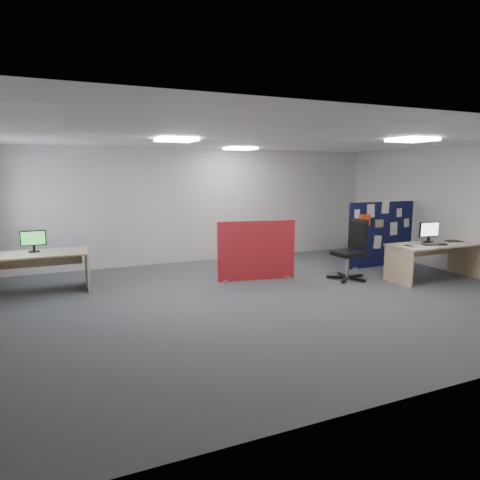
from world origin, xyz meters
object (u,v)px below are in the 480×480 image
object	(u,v)px
monitor_main	(429,231)
red_divider	(257,251)
monitor_second	(33,240)
second_desk	(39,262)
office_chair	(353,246)
navy_divider	(380,234)
main_desk	(431,252)

from	to	relation	value
monitor_main	red_divider	xyz separation A→B (m)	(-3.32, 1.22, -0.38)
monitor_second	monitor_main	bearing A→B (deg)	-17.73
second_desk	office_chair	bearing A→B (deg)	-14.22
monitor_main	red_divider	size ratio (longest dim) A/B	0.30
navy_divider	office_chair	size ratio (longest dim) A/B	1.51
monitor_main	main_desk	bearing A→B (deg)	-105.23
navy_divider	monitor_main	xyz separation A→B (m)	(0.16, -1.23, 0.21)
main_desk	red_divider	xyz separation A→B (m)	(-3.28, 1.34, 0.02)
main_desk	office_chair	bearing A→B (deg)	156.85
navy_divider	office_chair	xyz separation A→B (m)	(-1.35, -0.72, -0.07)
main_desk	office_chair	world-z (taller)	office_chair
monitor_main	second_desk	bearing A→B (deg)	167.97
main_desk	second_desk	distance (m)	7.56
navy_divider	red_divider	size ratio (longest dim) A/B	1.14
main_desk	monitor_second	xyz separation A→B (m)	(-7.33, 2.18, 0.38)
red_divider	second_desk	bearing A→B (deg)	179.23
navy_divider	second_desk	bearing A→B (deg)	174.06
main_desk	monitor_main	world-z (taller)	monitor_main
monitor_main	red_divider	bearing A→B (deg)	162.95
monitor_second	main_desk	bearing A→B (deg)	-18.70
monitor_second	second_desk	bearing A→B (deg)	-51.98
navy_divider	main_desk	size ratio (longest dim) A/B	0.98
navy_divider	main_desk	distance (m)	1.37
navy_divider	office_chair	distance (m)	1.53
main_desk	red_divider	size ratio (longest dim) A/B	1.16
navy_divider	monitor_second	xyz separation A→B (m)	(-7.21, 0.83, 0.19)
navy_divider	office_chair	world-z (taller)	navy_divider
monitor_second	office_chair	xyz separation A→B (m)	(5.87, -1.55, -0.27)
red_divider	office_chair	distance (m)	1.95
main_desk	monitor_second	bearing A→B (deg)	163.44
monitor_second	office_chair	distance (m)	6.07
navy_divider	second_desk	world-z (taller)	navy_divider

